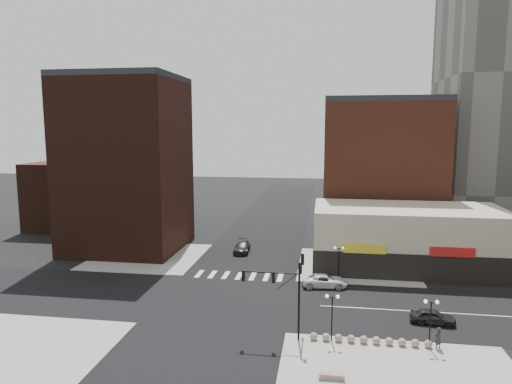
# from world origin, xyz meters

# --- Properties ---
(ground) EXTENTS (240.00, 240.00, 0.00)m
(ground) POSITION_xyz_m (0.00, 0.00, 0.00)
(ground) COLOR black
(ground) RESTS_ON ground
(road_ew) EXTENTS (200.00, 14.00, 0.02)m
(road_ew) POSITION_xyz_m (0.00, 0.00, 0.01)
(road_ew) COLOR black
(road_ew) RESTS_ON ground
(road_ns) EXTENTS (14.00, 200.00, 0.02)m
(road_ns) POSITION_xyz_m (0.00, 0.00, 0.01)
(road_ns) COLOR black
(road_ns) RESTS_ON ground
(sidewalk_nw) EXTENTS (15.00, 15.00, 0.12)m
(sidewalk_nw) POSITION_xyz_m (-14.50, 14.50, 0.06)
(sidewalk_nw) COLOR gray
(sidewalk_nw) RESTS_ON ground
(sidewalk_ne) EXTENTS (15.00, 15.00, 0.12)m
(sidewalk_ne) POSITION_xyz_m (14.50, 14.50, 0.06)
(sidewalk_ne) COLOR gray
(sidewalk_ne) RESTS_ON ground
(sidewalk_sw) EXTENTS (15.00, 15.00, 0.12)m
(sidewalk_sw) POSITION_xyz_m (-14.50, -14.50, 0.06)
(sidewalk_sw) COLOR gray
(sidewalk_sw) RESTS_ON ground
(building_nw) EXTENTS (16.00, 15.00, 25.00)m
(building_nw) POSITION_xyz_m (-19.00, 18.50, 12.50)
(building_nw) COLOR #321810
(building_nw) RESTS_ON ground
(building_nw_low) EXTENTS (20.00, 18.00, 12.00)m
(building_nw_low) POSITION_xyz_m (-32.00, 34.00, 6.00)
(building_nw_low) COLOR #321810
(building_nw_low) RESTS_ON ground
(building_ne_midrise) EXTENTS (18.00, 15.00, 22.00)m
(building_ne_midrise) POSITION_xyz_m (19.00, 29.50, 11.00)
(building_ne_midrise) COLOR brown
(building_ne_midrise) RESTS_ON ground
(building_ne_row) EXTENTS (24.20, 12.20, 8.00)m
(building_ne_row) POSITION_xyz_m (21.00, 15.00, 3.30)
(building_ne_row) COLOR #BAB294
(building_ne_row) RESTS_ON ground
(traffic_signal) EXTENTS (5.59, 3.09, 7.77)m
(traffic_signal) POSITION_xyz_m (7.24, -7.83, 4.96)
(traffic_signal) COLOR black
(traffic_signal) RESTS_ON ground
(street_lamp_se_a) EXTENTS (1.22, 0.32, 4.16)m
(street_lamp_se_a) POSITION_xyz_m (11.00, -8.00, 3.29)
(street_lamp_se_a) COLOR black
(street_lamp_se_a) RESTS_ON sidewalk_se
(street_lamp_se_b) EXTENTS (1.22, 0.32, 4.16)m
(street_lamp_se_b) POSITION_xyz_m (19.00, -8.00, 3.29)
(street_lamp_se_b) COLOR black
(street_lamp_se_b) RESTS_ON sidewalk_se
(street_lamp_ne) EXTENTS (1.22, 0.32, 4.16)m
(street_lamp_ne) POSITION_xyz_m (12.00, 8.00, 3.29)
(street_lamp_ne) COLOR black
(street_lamp_ne) RESTS_ON sidewalk_ne
(bollard_row) EXTENTS (10.11, 0.66, 0.66)m
(bollard_row) POSITION_xyz_m (14.23, -8.00, 0.45)
(bollard_row) COLOR #876E5D
(bollard_row) RESTS_ON sidewalk_se
(white_suv) EXTENTS (5.41, 2.90, 1.44)m
(white_suv) POSITION_xyz_m (10.40, 5.82, 0.72)
(white_suv) COLOR silver
(white_suv) RESTS_ON ground
(dark_sedan_east) EXTENTS (4.24, 2.11, 1.39)m
(dark_sedan_east) POSITION_xyz_m (20.43, -2.77, 0.69)
(dark_sedan_east) COLOR black
(dark_sedan_east) RESTS_ON ground
(dark_sedan_north) EXTENTS (2.49, 5.43, 1.54)m
(dark_sedan_north) POSITION_xyz_m (-1.70, 18.94, 0.77)
(dark_sedan_north) COLOR black
(dark_sedan_north) RESTS_ON ground
(pedestrian) EXTENTS (0.81, 0.76, 1.85)m
(pedestrian) POSITION_xyz_m (19.69, -8.00, 1.04)
(pedestrian) COLOR #28252A
(pedestrian) RESTS_ON sidewalk_se
(stone_bench) EXTENTS (1.88, 0.59, 0.44)m
(stone_bench) POSITION_xyz_m (10.93, -14.02, 0.35)
(stone_bench) COLOR gray
(stone_bench) RESTS_ON sidewalk_se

